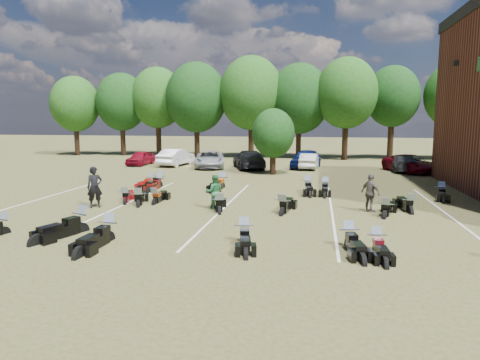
% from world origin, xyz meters
% --- Properties ---
extents(ground, '(160.00, 160.00, 0.00)m').
position_xyz_m(ground, '(0.00, 0.00, 0.00)').
color(ground, brown).
rests_on(ground, ground).
extents(car_0, '(1.68, 3.80, 1.27)m').
position_xyz_m(car_0, '(-14.44, 19.84, 0.64)').
color(car_0, maroon).
rests_on(car_0, ground).
extents(car_1, '(2.25, 4.77, 1.51)m').
position_xyz_m(car_1, '(-11.13, 19.98, 0.76)').
color(car_1, silver).
rests_on(car_1, ground).
extents(car_2, '(3.48, 5.60, 1.44)m').
position_xyz_m(car_2, '(-7.77, 18.94, 0.72)').
color(car_2, '#969A9E').
rests_on(car_2, ground).
extents(car_3, '(3.77, 5.73, 1.54)m').
position_xyz_m(car_3, '(-4.37, 18.91, 0.77)').
color(car_3, black).
rests_on(car_3, ground).
extents(car_4, '(2.82, 4.96, 1.59)m').
position_xyz_m(car_4, '(0.35, 20.07, 0.80)').
color(car_4, '#0B164E').
rests_on(car_4, ground).
extents(car_5, '(1.67, 4.04, 1.30)m').
position_xyz_m(car_5, '(0.64, 19.59, 0.65)').
color(car_5, '#A4A39F').
rests_on(car_5, ground).
extents(car_6, '(4.08, 5.48, 1.38)m').
position_xyz_m(car_6, '(8.43, 18.56, 0.69)').
color(car_6, '#540410').
rests_on(car_6, ground).
extents(car_7, '(2.03, 4.58, 1.31)m').
position_xyz_m(car_7, '(7.96, 19.11, 0.65)').
color(car_7, '#38393D').
rests_on(car_7, ground).
extents(person_black, '(0.85, 0.81, 1.96)m').
position_xyz_m(person_black, '(-9.04, 1.94, 0.98)').
color(person_black, black).
rests_on(person_black, ground).
extents(person_green, '(0.93, 0.81, 1.63)m').
position_xyz_m(person_green, '(-3.39, 2.66, 0.81)').
color(person_green, '#296F3C').
rests_on(person_green, ground).
extents(person_grey, '(1.00, 1.06, 1.76)m').
position_xyz_m(person_grey, '(3.69, 3.21, 0.88)').
color(person_grey, '#57514B').
rests_on(person_grey, ground).
extents(motorcycle_0, '(1.59, 2.65, 1.41)m').
position_xyz_m(motorcycle_0, '(-7.33, -2.27, 0.00)').
color(motorcycle_0, black).
rests_on(motorcycle_0, ground).
extents(motorcycle_1, '(1.04, 2.10, 1.12)m').
position_xyz_m(motorcycle_1, '(-9.97, -3.04, 0.00)').
color(motorcycle_1, black).
rests_on(motorcycle_1, ground).
extents(motorcycle_2, '(0.85, 2.45, 1.35)m').
position_xyz_m(motorcycle_2, '(-5.74, -3.20, 0.00)').
color(motorcycle_2, black).
rests_on(motorcycle_2, ground).
extents(motorcycle_3, '(1.12, 2.28, 1.22)m').
position_xyz_m(motorcycle_3, '(-1.10, -2.51, 0.00)').
color(motorcycle_3, black).
rests_on(motorcycle_3, ground).
extents(motorcycle_4, '(1.08, 2.28, 1.22)m').
position_xyz_m(motorcycle_4, '(2.37, -2.42, 0.00)').
color(motorcycle_4, black).
rests_on(motorcycle_4, ground).
extents(motorcycle_5, '(0.74, 2.02, 1.11)m').
position_xyz_m(motorcycle_5, '(3.20, -2.72, 0.00)').
color(motorcycle_5, black).
rests_on(motorcycle_5, ground).
extents(motorcycle_7, '(1.23, 2.25, 1.20)m').
position_xyz_m(motorcycle_7, '(-8.03, 3.01, 0.00)').
color(motorcycle_7, maroon).
rests_on(motorcycle_7, ground).
extents(motorcycle_8, '(0.70, 2.11, 1.17)m').
position_xyz_m(motorcycle_8, '(-6.56, 3.19, 0.00)').
color(motorcycle_8, black).
rests_on(motorcycle_8, ground).
extents(motorcycle_9, '(1.39, 2.43, 1.29)m').
position_xyz_m(motorcycle_9, '(-7.11, 2.51, 0.00)').
color(motorcycle_9, black).
rests_on(motorcycle_9, ground).
extents(motorcycle_10, '(1.31, 2.46, 1.31)m').
position_xyz_m(motorcycle_10, '(-2.95, 1.77, 0.00)').
color(motorcycle_10, black).
rests_on(motorcycle_10, ground).
extents(motorcycle_11, '(1.07, 2.43, 1.31)m').
position_xyz_m(motorcycle_11, '(-0.17, 1.98, 0.00)').
color(motorcycle_11, black).
rests_on(motorcycle_11, ground).
extents(motorcycle_12, '(0.98, 2.35, 1.28)m').
position_xyz_m(motorcycle_12, '(5.43, 3.28, 0.00)').
color(motorcycle_12, black).
rests_on(motorcycle_12, ground).
extents(motorcycle_13, '(1.30, 2.34, 1.24)m').
position_xyz_m(motorcycle_13, '(4.19, 2.16, 0.00)').
color(motorcycle_13, black).
rests_on(motorcycle_13, ground).
extents(motorcycle_14, '(0.72, 2.23, 1.24)m').
position_xyz_m(motorcycle_14, '(-8.10, 7.84, 0.00)').
color(motorcycle_14, '#450D09').
rests_on(motorcycle_14, ground).
extents(motorcycle_15, '(0.82, 2.08, 1.13)m').
position_xyz_m(motorcycle_15, '(-8.91, 8.45, 0.00)').
color(motorcycle_15, '#9E0B0B').
rests_on(motorcycle_15, ground).
extents(motorcycle_16, '(0.84, 2.48, 1.37)m').
position_xyz_m(motorcycle_16, '(-8.26, 8.30, 0.00)').
color(motorcycle_16, black).
rests_on(motorcycle_16, ground).
extents(motorcycle_17, '(1.02, 2.51, 1.36)m').
position_xyz_m(motorcycle_17, '(-4.34, 8.52, 0.00)').
color(motorcycle_17, black).
rests_on(motorcycle_17, ground).
extents(motorcycle_18, '(0.76, 2.24, 1.24)m').
position_xyz_m(motorcycle_18, '(1.77, 8.07, 0.00)').
color(motorcycle_18, black).
rests_on(motorcycle_18, ground).
extents(motorcycle_19, '(0.99, 2.42, 1.31)m').
position_xyz_m(motorcycle_19, '(0.77, 8.15, 0.00)').
color(motorcycle_19, black).
rests_on(motorcycle_19, ground).
extents(motorcycle_20, '(1.06, 2.21, 1.18)m').
position_xyz_m(motorcycle_20, '(7.87, 7.63, 0.00)').
color(motorcycle_20, black).
rests_on(motorcycle_20, ground).
extents(tree_line, '(56.00, 6.00, 9.79)m').
position_xyz_m(tree_line, '(-1.00, 29.00, 6.31)').
color(tree_line, black).
rests_on(tree_line, ground).
extents(young_tree_midfield, '(3.20, 3.20, 4.70)m').
position_xyz_m(young_tree_midfield, '(-2.00, 15.50, 3.09)').
color(young_tree_midfield, black).
rests_on(young_tree_midfield, ground).
extents(parking_lines, '(20.10, 14.00, 0.01)m').
position_xyz_m(parking_lines, '(-3.00, 3.00, 0.01)').
color(parking_lines, silver).
rests_on(parking_lines, ground).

